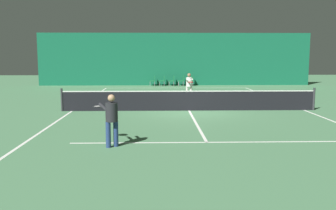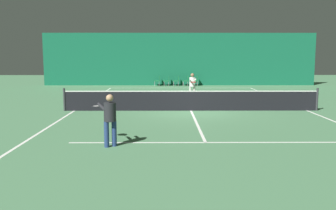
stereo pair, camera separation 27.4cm
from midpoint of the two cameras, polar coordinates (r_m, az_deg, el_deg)
ground_plane at (r=17.69m, az=2.77°, el=-0.86°), size 60.00×60.00×0.00m
backdrop_curtain at (r=31.89m, az=0.80°, el=6.98°), size 23.00×0.12×4.41m
court_line_baseline_far at (r=29.49m, az=1.00°, el=2.62°), size 11.00×0.10×0.00m
court_line_service_far at (r=24.02m, az=1.61°, el=1.44°), size 8.25×0.10×0.00m
court_line_service_near at (r=11.43m, az=5.24°, el=-5.68°), size 8.25×0.10×0.00m
court_line_sideline_left at (r=18.12m, az=-14.85°, el=-0.90°), size 0.10×23.80×0.00m
court_line_sideline_right at (r=18.92m, az=19.62°, el=-0.73°), size 0.10×23.80×0.00m
court_line_centre at (r=17.69m, az=2.77°, el=-0.85°), size 0.10×12.80×0.00m
tennis_net at (r=17.62m, az=2.78°, el=0.78°), size 12.00×0.10×1.07m
player_near at (r=10.84m, az=-9.40°, el=-1.71°), size 0.98×1.27×1.52m
player_far at (r=22.14m, az=2.89°, el=3.21°), size 0.38×1.29×1.53m
courtside_chair_0 at (r=31.39m, az=-2.51°, el=3.82°), size 0.44×0.44×0.84m
courtside_chair_1 at (r=31.38m, az=-1.05°, el=3.82°), size 0.44×0.44×0.84m
courtside_chair_2 at (r=31.40m, az=0.41°, el=3.83°), size 0.44×0.44×0.84m
courtside_chair_3 at (r=31.44m, az=1.87°, el=3.83°), size 0.44×0.44×0.84m
courtside_chair_4 at (r=31.50m, az=3.32°, el=3.83°), size 0.44×0.44×0.84m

